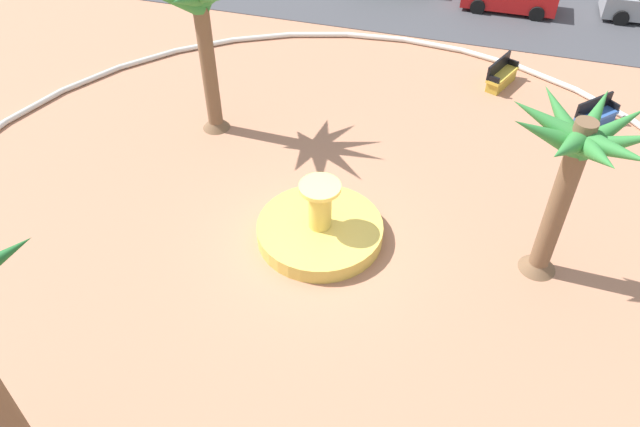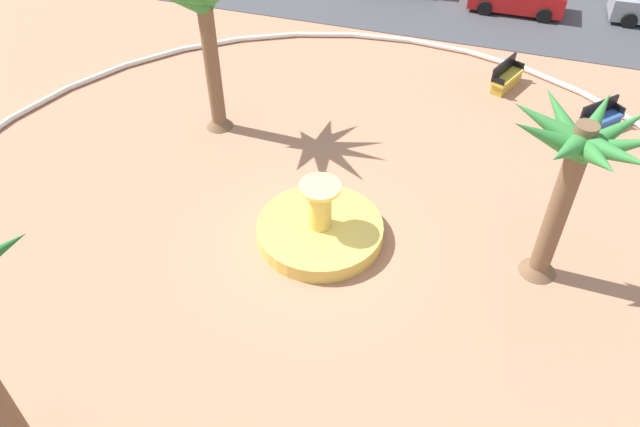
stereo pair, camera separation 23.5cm
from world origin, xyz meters
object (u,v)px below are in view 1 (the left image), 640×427
object	(u,v)px
palm_tree_mid_plaza	(202,11)
bench_east	(501,77)
palm_tree_near_fountain	(576,158)
bench_west	(595,118)
fountain	(320,229)

from	to	relation	value
palm_tree_mid_plaza	bench_east	size ratio (longest dim) A/B	3.19
palm_tree_near_fountain	bench_west	world-z (taller)	palm_tree_near_fountain
palm_tree_near_fountain	palm_tree_mid_plaza	bearing A→B (deg)	161.63
palm_tree_mid_plaza	bench_west	distance (m)	13.07
palm_tree_near_fountain	fountain	bearing A→B (deg)	-175.08
fountain	palm_tree_near_fountain	distance (m)	6.62
bench_west	palm_tree_mid_plaza	bearing A→B (deg)	-163.01
palm_tree_mid_plaza	palm_tree_near_fountain	bearing A→B (deg)	-18.37
palm_tree_mid_plaza	bench_east	xyz separation A→B (m)	(8.80, 5.44, -3.71)
palm_tree_near_fountain	palm_tree_mid_plaza	world-z (taller)	palm_tree_mid_plaza
palm_tree_near_fountain	bench_west	distance (m)	7.99
palm_tree_near_fountain	palm_tree_mid_plaza	xyz separation A→B (m)	(-10.49, 3.48, 0.47)
fountain	palm_tree_near_fountain	size ratio (longest dim) A/B	0.71
palm_tree_mid_plaza	bench_west	bearing A→B (deg)	16.99
fountain	palm_tree_mid_plaza	distance (m)	7.27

